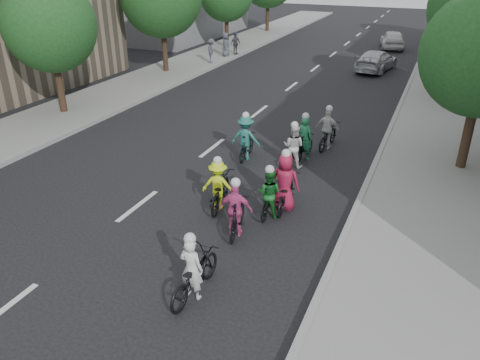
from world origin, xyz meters
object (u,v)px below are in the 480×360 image
Objects in this scene: cyclist_3 at (237,213)px; spectator_2 at (226,45)px; cyclist_0 at (194,273)px; cyclist_6 at (294,150)px; cyclist_1 at (270,196)px; spectator_1 at (235,43)px; cyclist_4 at (285,188)px; follow_car_lead at (376,61)px; follow_car_trail at (392,39)px; spectator_0 at (211,51)px; cyclist_8 at (328,133)px; cyclist_2 at (219,188)px; cyclist_5 at (304,143)px; cyclist_7 at (246,141)px.

spectator_2 reaches higher than cyclist_3.
cyclist_6 reaches higher than cyclist_0.
spectator_1 is at bearing -66.18° from cyclist_1.
follow_car_lead is at bearing -94.94° from cyclist_4.
cyclist_4 is at bearing 99.43° from follow_car_lead.
follow_car_trail is at bearing -95.18° from cyclist_4.
follow_car_trail is at bearing -81.39° from follow_car_lead.
spectator_0 reaches higher than follow_car_trail.
cyclist_6 is at bearing -161.51° from spectator_2.
cyclist_2 is at bearing 78.46° from cyclist_8.
follow_car_trail is at bearing -104.35° from cyclist_2.
cyclist_3 is 1.09× the size of spectator_2.
spectator_1 is (-9.83, 15.96, 0.32)m from cyclist_5.
follow_car_lead is 8.31m from follow_car_trail.
cyclist_0 is 1.03× the size of cyclist_4.
cyclist_5 is at bearing -88.16° from cyclist_0.
cyclist_5 is at bearing -89.26° from cyclist_1.
cyclist_3 is at bearing 97.36° from follow_car_lead.
cyclist_1 is at bearing 117.48° from cyclist_7.
cyclist_5 is 0.78m from cyclist_6.
cyclist_3 is at bearing 91.66° from cyclist_6.
cyclist_8 is (0.51, 1.38, -0.02)m from cyclist_5.
cyclist_1 is at bearing 98.60° from follow_car_lead.
cyclist_5 is 1.13× the size of spectator_0.
cyclist_2 is at bearing 3.14° from cyclist_1.
spectator_2 is at bearing -21.23° from spectator_0.
spectator_0 reaches higher than spectator_1.
cyclist_3 is 1.12× the size of spectator_0.
cyclist_7 is at bearing 73.97° from follow_car_trail.
cyclist_7 is at bearing -55.75° from cyclist_4.
spectator_2 reaches higher than spectator_0.
spectator_1 is (-9.63, 21.59, 0.31)m from cyclist_3.
cyclist_4 is at bearing 79.57° from follow_car_trail.
cyclist_6 reaches higher than follow_car_trail.
cyclist_4 is 0.47× the size of follow_car_trail.
spectator_0 is 1.01× the size of spectator_1.
follow_car_lead is at bearing -83.19° from cyclist_8.
cyclist_4 reaches higher than spectator_1.
cyclist_3 is at bearing 94.58° from cyclist_5.
cyclist_3 is at bearing 68.37° from cyclist_1.
cyclist_4 reaches higher than follow_car_trail.
cyclist_0 is at bearing 83.11° from cyclist_1.
cyclist_3 is at bearing -84.57° from cyclist_0.
cyclist_4 is at bearing 125.54° from cyclist_7.
spectator_2 is at bearing -55.62° from cyclist_6.
cyclist_7 is 15.96m from spectator_0.
spectator_2 reaches higher than follow_car_trail.
cyclist_6 is at bearing -101.76° from cyclist_3.
spectator_0 is (-10.68, 11.41, 0.35)m from cyclist_8.
cyclist_7 is 24.69m from follow_car_trail.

